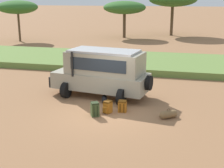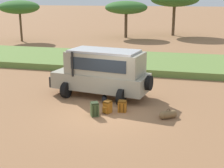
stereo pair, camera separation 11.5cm
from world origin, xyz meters
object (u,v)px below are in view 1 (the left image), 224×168
Objects in this scene: backpack_near_rear_wheel at (95,109)px; acacia_tree_far_left at (18,7)px; safari_vehicle at (103,72)px; backpack_beside_front_wheel at (122,106)px; acacia_tree_left_mid at (124,8)px; duffel_bag_low_black_case at (168,114)px; duffel_bag_soft_canvas at (104,99)px; backpack_cluster_center at (108,107)px.

backpack_near_rear_wheel is 0.13× the size of acacia_tree_far_left.
backpack_beside_front_wheel is (1.48, -2.02, -1.04)m from safari_vehicle.
acacia_tree_far_left is at bearing 126.75° from backpack_near_rear_wheel.
acacia_tree_left_mid is (-3.77, 23.79, 2.39)m from safari_vehicle.
acacia_tree_left_mid is (-5.25, 25.81, 3.42)m from backpack_beside_front_wheel.
acacia_tree_far_left is at bearing 129.71° from backpack_beside_front_wheel.
duffel_bag_soft_canvas is at bearing 157.21° from duffel_bag_low_black_case.
acacia_tree_left_mid reaches higher than backpack_beside_front_wheel.
backpack_near_rear_wheel is at bearing -87.83° from duffel_bag_soft_canvas.
acacia_tree_far_left is at bearing 129.26° from duffel_bag_soft_canvas.
duffel_bag_soft_canvas is at bearing -50.74° from acacia_tree_far_left.
acacia_tree_left_mid is at bearing 99.00° from safari_vehicle.
backpack_cluster_center is at bearing 48.01° from backpack_near_rear_wheel.
safari_vehicle is at bearing 147.10° from duffel_bag_low_black_case.
backpack_cluster_center reaches higher than duffel_bag_low_black_case.
safari_vehicle reaches higher than duffel_bag_low_black_case.
backpack_near_rear_wheel is 27.13m from acacia_tree_left_mid.
acacia_tree_left_mid reaches higher than duffel_bag_soft_canvas.
backpack_beside_front_wheel is at bearing -53.65° from safari_vehicle.
acacia_tree_far_left reaches higher than backpack_beside_front_wheel.
duffel_bag_soft_canvas is 0.15× the size of acacia_tree_far_left.
backpack_cluster_center is 0.89× the size of backpack_near_rear_wheel.
acacia_tree_far_left is at bearing 130.08° from safari_vehicle.
acacia_tree_far_left reaches higher than backpack_near_rear_wheel.
safari_vehicle is 3.00m from backpack_near_rear_wheel.
safari_vehicle reaches higher than backpack_near_rear_wheel.
backpack_beside_front_wheel is 1.56m from duffel_bag_soft_canvas.
backpack_beside_front_wheel reaches higher than duffel_bag_soft_canvas.
safari_vehicle is at bearing -49.92° from acacia_tree_far_left.
backpack_near_rear_wheel is 3.17m from duffel_bag_low_black_case.
backpack_near_rear_wheel is 0.12× the size of acacia_tree_left_mid.
backpack_beside_front_wheel is 25.79m from acacia_tree_far_left.
safari_vehicle reaches higher than duffel_bag_soft_canvas.
backpack_near_rear_wheel reaches higher than duffel_bag_low_black_case.
safari_vehicle is at bearing 110.65° from backpack_cluster_center.
backpack_beside_front_wheel is at bearing -78.49° from acacia_tree_left_mid.
duffel_bag_soft_canvas is 25.33m from acacia_tree_left_mid.
backpack_beside_front_wheel is 0.96× the size of backpack_cluster_center.
acacia_tree_left_mid reaches higher than duffel_bag_low_black_case.
backpack_cluster_center is 26.73m from acacia_tree_left_mid.
acacia_tree_far_left is 12.67m from acacia_tree_left_mid.
backpack_cluster_center reaches higher than duffel_bag_soft_canvas.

